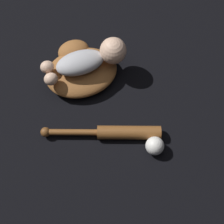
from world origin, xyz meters
TOP-DOWN VIEW (x-y plane):
  - ground_plane at (0.00, 0.00)m, footprint 6.00×6.00m
  - baseball_glove at (0.06, 0.03)m, footprint 0.32×0.30m
  - baby_figure at (0.10, 0.01)m, footprint 0.35×0.13m
  - baseball_bat at (0.09, -0.29)m, footprint 0.44×0.22m
  - baseball at (0.20, -0.40)m, footprint 0.07×0.07m

SIDE VIEW (x-z plane):
  - ground_plane at x=0.00m, z-range 0.00..0.00m
  - baseball_bat at x=0.09m, z-range 0.00..0.05m
  - baseball at x=0.20m, z-range 0.00..0.07m
  - baseball_glove at x=0.06m, z-range 0.00..0.07m
  - baby_figure at x=0.10m, z-range 0.06..0.17m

